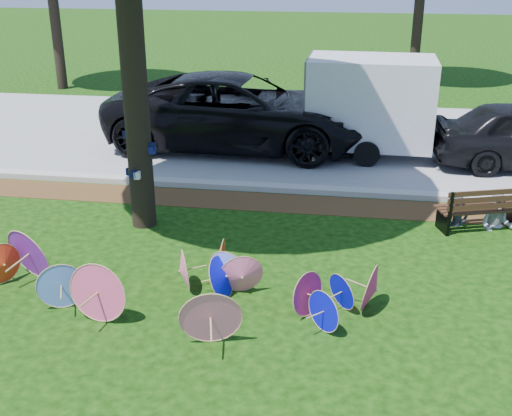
{
  "coord_description": "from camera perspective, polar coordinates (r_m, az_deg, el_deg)",
  "views": [
    {
      "loc": [
        1.93,
        -7.35,
        4.77
      ],
      "look_at": [
        0.5,
        2.0,
        0.9
      ],
      "focal_mm": 45.0,
      "sensor_mm": 36.0,
      "label": 1
    }
  ],
  "objects": [
    {
      "name": "cargo_trailer",
      "position": [
        15.79,
        10.12,
        9.32
      ],
      "size": [
        2.99,
        1.93,
        2.66
      ],
      "primitive_type": "cube",
      "rotation": [
        0.0,
        0.0,
        -0.02
      ],
      "color": "silver",
      "rests_on": "ground"
    },
    {
      "name": "park_bench",
      "position": [
        12.26,
        19.25,
        0.11
      ],
      "size": [
        1.68,
        1.06,
        0.82
      ],
      "primitive_type": null,
      "rotation": [
        0.0,
        0.0,
        0.32
      ],
      "color": "black",
      "rests_on": "ground"
    },
    {
      "name": "mulch_strip",
      "position": [
        12.92,
        -0.52,
        0.6
      ],
      "size": [
        90.0,
        1.0,
        0.01
      ],
      "primitive_type": "cube",
      "color": "#472D16",
      "rests_on": "ground"
    },
    {
      "name": "parasol_pile",
      "position": [
        9.24,
        -7.14,
        -6.4
      ],
      "size": [
        5.94,
        2.33,
        0.89
      ],
      "color": "red",
      "rests_on": "ground"
    },
    {
      "name": "street",
      "position": [
        17.48,
        2.03,
        6.41
      ],
      "size": [
        90.0,
        8.0,
        0.01
      ],
      "primitive_type": "cube",
      "color": "gray",
      "rests_on": "ground"
    },
    {
      "name": "ground",
      "position": [
        8.97,
        -5.17,
        -9.97
      ],
      "size": [
        90.0,
        90.0,
        0.0
      ],
      "primitive_type": "plane",
      "color": "black",
      "rests_on": "ground"
    },
    {
      "name": "black_van",
      "position": [
        16.27,
        -1.52,
        8.54
      ],
      "size": [
        6.69,
        3.23,
        1.84
      ],
      "primitive_type": "imported",
      "rotation": [
        0.0,
        0.0,
        1.54
      ],
      "color": "black",
      "rests_on": "ground"
    },
    {
      "name": "person_right",
      "position": [
        12.3,
        20.95,
        1.09
      ],
      "size": [
        0.73,
        0.64,
        1.28
      ],
      "primitive_type": "imported",
      "rotation": [
        0.0,
        0.0,
        -0.29
      ],
      "color": "#B8B7C0",
      "rests_on": "ground"
    },
    {
      "name": "person_left",
      "position": [
        12.19,
        17.69,
        0.95
      ],
      "size": [
        0.48,
        0.39,
        1.12
      ],
      "primitive_type": "imported",
      "rotation": [
        0.0,
        0.0,
        0.34
      ],
      "color": "#343847",
      "rests_on": "ground"
    },
    {
      "name": "curb",
      "position": [
        13.54,
        -0.05,
        1.9
      ],
      "size": [
        90.0,
        0.3,
        0.12
      ],
      "primitive_type": "cube",
      "color": "#B7B5AD",
      "rests_on": "ground"
    }
  ]
}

